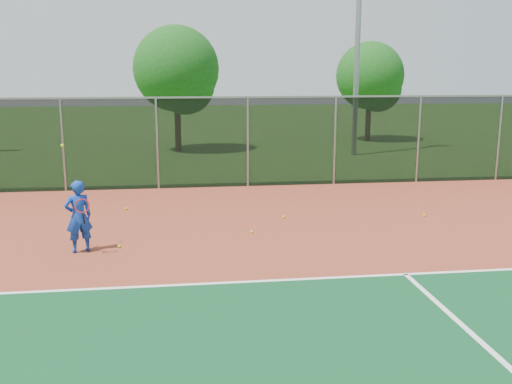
# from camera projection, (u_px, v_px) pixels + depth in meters

# --- Properties ---
(ground) EXTENTS (120.00, 120.00, 0.00)m
(ground) POSITION_uv_depth(u_px,v_px,m) (350.00, 359.00, 7.79)
(ground) COLOR #2B5D1A
(ground) RESTS_ON ground
(court_apron) EXTENTS (30.00, 20.00, 0.02)m
(court_apron) POSITION_uv_depth(u_px,v_px,m) (316.00, 301.00, 9.72)
(court_apron) COLOR #953D26
(court_apron) RESTS_ON ground
(fence_back) EXTENTS (30.00, 0.06, 3.03)m
(fence_back) POSITION_uv_depth(u_px,v_px,m) (248.00, 141.00, 19.10)
(fence_back) COLOR black
(fence_back) RESTS_ON court_apron
(tennis_player) EXTENTS (0.68, 0.70, 2.34)m
(tennis_player) POSITION_uv_depth(u_px,v_px,m) (78.00, 216.00, 12.19)
(tennis_player) COLOR #1139A7
(tennis_player) RESTS_ON court_apron
(practice_ball_0) EXTENTS (0.07, 0.07, 0.07)m
(practice_ball_0) POSITION_uv_depth(u_px,v_px,m) (119.00, 246.00, 12.61)
(practice_ball_0) COLOR #C1EA1B
(practice_ball_0) RESTS_ON court_apron
(practice_ball_5) EXTENTS (0.07, 0.07, 0.07)m
(practice_ball_5) POSITION_uv_depth(u_px,v_px,m) (126.00, 209.00, 16.08)
(practice_ball_5) COLOR #C1EA1B
(practice_ball_5) RESTS_ON court_apron
(practice_ball_6) EXTENTS (0.07, 0.07, 0.07)m
(practice_ball_6) POSITION_uv_depth(u_px,v_px,m) (252.00, 232.00, 13.76)
(practice_ball_6) COLOR #C1EA1B
(practice_ball_6) RESTS_ON court_apron
(practice_ball_7) EXTENTS (0.07, 0.07, 0.07)m
(practice_ball_7) POSITION_uv_depth(u_px,v_px,m) (424.00, 215.00, 15.35)
(practice_ball_7) COLOR #C1EA1B
(practice_ball_7) RESTS_ON court_apron
(practice_ball_8) EXTENTS (0.07, 0.07, 0.07)m
(practice_ball_8) POSITION_uv_depth(u_px,v_px,m) (283.00, 217.00, 15.17)
(practice_ball_8) COLOR #C1EA1B
(practice_ball_8) RESTS_ON court_apron
(floodlight_n) EXTENTS (0.90, 0.40, 12.34)m
(floodlight_n) POSITION_uv_depth(u_px,v_px,m) (359.00, 0.00, 25.28)
(floodlight_n) COLOR gray
(floodlight_n) RESTS_ON ground
(tree_back_left) EXTENTS (4.11, 4.11, 6.03)m
(tree_back_left) POSITION_uv_depth(u_px,v_px,m) (178.00, 73.00, 27.25)
(tree_back_left) COLOR #392414
(tree_back_left) RESTS_ON ground
(tree_back_mid) EXTENTS (3.74, 3.74, 5.49)m
(tree_back_mid) POSITION_uv_depth(u_px,v_px,m) (372.00, 79.00, 31.56)
(tree_back_mid) COLOR #392414
(tree_back_mid) RESTS_ON ground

